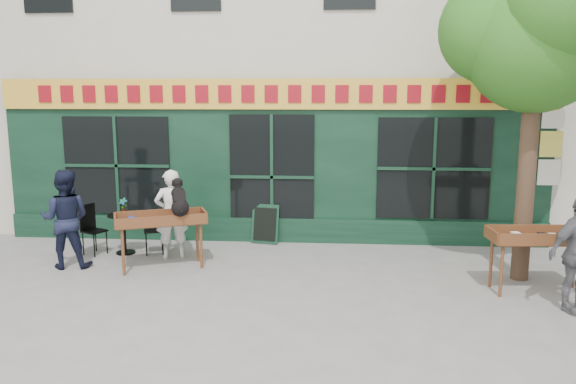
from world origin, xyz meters
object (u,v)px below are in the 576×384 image
object	(u,v)px
book_cart_center	(161,222)
dog	(179,196)
woman	(171,214)
bistro_table	(124,226)
man_left	(65,219)
book_cart_right	(541,240)

from	to	relation	value
book_cart_center	dog	bearing A→B (deg)	-30.12
woman	dog	bearing A→B (deg)	94.57
dog	bistro_table	xyz separation A→B (m)	(-1.32, 0.89, -0.75)
woman	man_left	size ratio (longest dim) A/B	0.95
book_cart_center	man_left	world-z (taller)	man_left
book_cart_right	dog	bearing A→B (deg)	169.31
book_cart_center	book_cart_right	xyz separation A→B (m)	(6.10, -0.73, 0.00)
book_cart_right	man_left	world-z (taller)	man_left
woman	book_cart_center	bearing A→B (deg)	68.01
book_cart_center	book_cart_right	distance (m)	6.14
dog	bistro_table	distance (m)	1.76
book_cart_right	bistro_table	size ratio (longest dim) A/B	2.03
book_cart_center	bistro_table	world-z (taller)	book_cart_center
book_cart_center	man_left	xyz separation A→B (m)	(-1.67, -0.06, 0.04)
book_cart_center	bistro_table	distance (m)	1.31
bistro_table	book_cart_right	bearing A→B (deg)	-12.49
bistro_table	man_left	xyz separation A→B (m)	(-0.70, -0.90, 0.32)
book_cart_center	man_left	size ratio (longest dim) A/B	0.94
man_left	book_cart_right	bearing A→B (deg)	165.84
dog	woman	distance (m)	0.91
dog	woman	xyz separation A→B (m)	(-0.35, 0.70, -0.47)
woman	bistro_table	size ratio (longest dim) A/B	2.17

